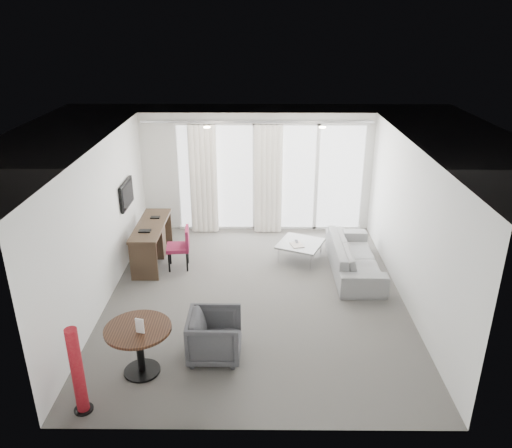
{
  "coord_description": "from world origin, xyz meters",
  "views": [
    {
      "loc": [
        0.06,
        -7.44,
        4.47
      ],
      "look_at": [
        0.0,
        0.6,
        1.1
      ],
      "focal_mm": 35.0,
      "sensor_mm": 36.0,
      "label": 1
    }
  ],
  "objects_px": {
    "desk": "(152,243)",
    "rattan_chair_b": "(335,182)",
    "red_lamp": "(77,371)",
    "desk_chair": "(178,248)",
    "round_table": "(140,350)",
    "tub_armchair": "(215,336)",
    "sofa": "(354,257)",
    "rattan_chair_a": "(290,198)",
    "coffee_table": "(300,251)"
  },
  "relations": [
    {
      "from": "coffee_table",
      "to": "rattan_chair_b",
      "type": "xyz_separation_m",
      "value": [
        1.17,
        3.61,
        0.25
      ]
    },
    {
      "from": "tub_armchair",
      "to": "rattan_chair_b",
      "type": "distance_m",
      "value": 7.16
    },
    {
      "from": "desk",
      "to": "round_table",
      "type": "xyz_separation_m",
      "value": [
        0.5,
        -3.31,
        -0.04
      ]
    },
    {
      "from": "desk",
      "to": "tub_armchair",
      "type": "height_order",
      "value": "desk"
    },
    {
      "from": "desk_chair",
      "to": "rattan_chair_b",
      "type": "relative_size",
      "value": 0.95
    },
    {
      "from": "tub_armchair",
      "to": "coffee_table",
      "type": "bearing_deg",
      "value": -24.53
    },
    {
      "from": "tub_armchair",
      "to": "sofa",
      "type": "height_order",
      "value": "tub_armchair"
    },
    {
      "from": "desk_chair",
      "to": "rattan_chair_a",
      "type": "distance_m",
      "value": 3.62
    },
    {
      "from": "coffee_table",
      "to": "rattan_chair_b",
      "type": "distance_m",
      "value": 3.81
    },
    {
      "from": "coffee_table",
      "to": "sofa",
      "type": "height_order",
      "value": "sofa"
    },
    {
      "from": "desk",
      "to": "rattan_chair_a",
      "type": "height_order",
      "value": "rattan_chair_a"
    },
    {
      "from": "desk_chair",
      "to": "rattan_chair_a",
      "type": "xyz_separation_m",
      "value": [
        2.26,
        2.82,
        -0.01
      ]
    },
    {
      "from": "red_lamp",
      "to": "rattan_chair_b",
      "type": "height_order",
      "value": "red_lamp"
    },
    {
      "from": "red_lamp",
      "to": "coffee_table",
      "type": "relative_size",
      "value": 1.48
    },
    {
      "from": "tub_armchair",
      "to": "rattan_chair_a",
      "type": "xyz_separation_m",
      "value": [
        1.34,
        5.51,
        0.06
      ]
    },
    {
      "from": "desk",
      "to": "round_table",
      "type": "bearing_deg",
      "value": -81.46
    },
    {
      "from": "desk_chair",
      "to": "tub_armchair",
      "type": "distance_m",
      "value": 2.84
    },
    {
      "from": "sofa",
      "to": "rattan_chair_a",
      "type": "relative_size",
      "value": 2.65
    },
    {
      "from": "desk",
      "to": "rattan_chair_b",
      "type": "distance_m",
      "value": 5.5
    },
    {
      "from": "desk_chair",
      "to": "rattan_chair_b",
      "type": "bearing_deg",
      "value": 42.86
    },
    {
      "from": "rattan_chair_b",
      "to": "round_table",
      "type": "bearing_deg",
      "value": -129.19
    },
    {
      "from": "desk_chair",
      "to": "sofa",
      "type": "height_order",
      "value": "desk_chair"
    },
    {
      "from": "tub_armchair",
      "to": "rattan_chair_a",
      "type": "bearing_deg",
      "value": -13.3
    },
    {
      "from": "tub_armchair",
      "to": "sofa",
      "type": "xyz_separation_m",
      "value": [
        2.4,
        2.55,
        -0.03
      ]
    },
    {
      "from": "desk_chair",
      "to": "rattan_chair_a",
      "type": "relative_size",
      "value": 1.03
    },
    {
      "from": "desk_chair",
      "to": "red_lamp",
      "type": "relative_size",
      "value": 0.7
    },
    {
      "from": "desk_chair",
      "to": "round_table",
      "type": "height_order",
      "value": "desk_chair"
    },
    {
      "from": "desk_chair",
      "to": "rattan_chair_b",
      "type": "distance_m",
      "value": 5.31
    },
    {
      "from": "coffee_table",
      "to": "sofa",
      "type": "distance_m",
      "value": 1.11
    },
    {
      "from": "desk",
      "to": "rattan_chair_a",
      "type": "xyz_separation_m",
      "value": [
        2.81,
        2.54,
        0.01
      ]
    },
    {
      "from": "red_lamp",
      "to": "rattan_chair_a",
      "type": "distance_m",
      "value": 7.18
    },
    {
      "from": "red_lamp",
      "to": "round_table",
      "type": "bearing_deg",
      "value": 52.05
    },
    {
      "from": "desk_chair",
      "to": "round_table",
      "type": "relative_size",
      "value": 0.93
    },
    {
      "from": "desk",
      "to": "desk_chair",
      "type": "relative_size",
      "value": 2.04
    },
    {
      "from": "desk",
      "to": "red_lamp",
      "type": "relative_size",
      "value": 1.42
    },
    {
      "from": "desk",
      "to": "sofa",
      "type": "distance_m",
      "value": 3.88
    },
    {
      "from": "rattan_chair_b",
      "to": "tub_armchair",
      "type": "bearing_deg",
      "value": -123.53
    },
    {
      "from": "round_table",
      "to": "tub_armchair",
      "type": "height_order",
      "value": "round_table"
    },
    {
      "from": "round_table",
      "to": "rattan_chair_b",
      "type": "xyz_separation_m",
      "value": [
        3.56,
        7.02,
        0.08
      ]
    },
    {
      "from": "coffee_table",
      "to": "rattan_chair_a",
      "type": "relative_size",
      "value": 1.0
    },
    {
      "from": "rattan_chair_b",
      "to": "desk",
      "type": "bearing_deg",
      "value": -149.88
    },
    {
      "from": "sofa",
      "to": "round_table",
      "type": "bearing_deg",
      "value": 130.73
    },
    {
      "from": "sofa",
      "to": "coffee_table",
      "type": "bearing_deg",
      "value": 62.47
    },
    {
      "from": "desk_chair",
      "to": "coffee_table",
      "type": "distance_m",
      "value": 2.38
    },
    {
      "from": "red_lamp",
      "to": "rattan_chair_a",
      "type": "bearing_deg",
      "value": 66.41
    },
    {
      "from": "coffee_table",
      "to": "round_table",
      "type": "bearing_deg",
      "value": -125.05
    },
    {
      "from": "desk_chair",
      "to": "sofa",
      "type": "bearing_deg",
      "value": -8.12
    },
    {
      "from": "desk_chair",
      "to": "desk",
      "type": "bearing_deg",
      "value": 147.4
    },
    {
      "from": "round_table",
      "to": "desk",
      "type": "bearing_deg",
      "value": 98.54
    },
    {
      "from": "round_table",
      "to": "desk_chair",
      "type": "bearing_deg",
      "value": 89.13
    }
  ]
}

